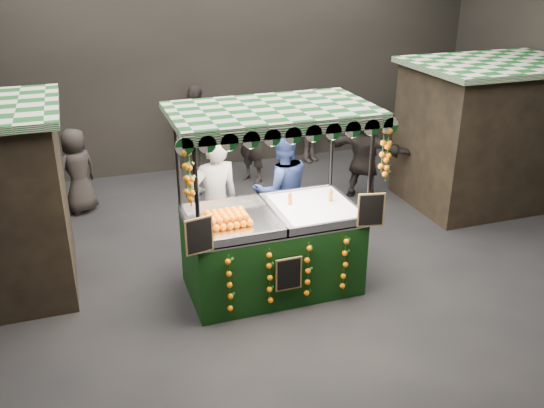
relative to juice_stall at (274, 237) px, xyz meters
name	(u,v)px	position (x,y,z in m)	size (l,w,h in m)	color
ground	(292,274)	(0.37, 0.26, -0.80)	(12.00, 12.00, 0.00)	black
market_hall	(295,38)	(0.37, 0.26, 2.58)	(12.10, 10.10, 5.05)	black
neighbour_stall_right	(488,133)	(4.77, 1.76, 0.50)	(3.00, 2.20, 2.60)	black
juice_stall	(274,237)	(0.00, 0.00, 0.00)	(2.68, 1.58, 2.60)	black
vendor_grey	(215,204)	(-0.60, 0.85, 0.23)	(0.83, 0.63, 2.06)	gray
vendor_blue	(282,190)	(0.54, 1.18, 0.16)	(0.95, 0.75, 1.92)	navy
shopper_0	(3,171)	(-3.61, 3.47, 0.17)	(0.84, 0.73, 1.95)	#282321
shopper_1	(459,153)	(4.44, 2.08, 0.05)	(1.04, 0.99, 1.70)	black
shopper_2	(197,133)	(-0.06, 4.57, 0.17)	(1.16, 1.12, 1.95)	#2E2725
shopper_3	(312,126)	(2.56, 4.80, 0.02)	(1.22, 1.00, 1.65)	#2B2423
shopper_4	(77,171)	(-2.44, 3.65, -0.03)	(0.90, 0.83, 1.55)	#2C2624
shopper_5	(365,152)	(2.71, 2.59, 0.10)	(1.49, 1.61, 1.80)	black
shopper_6	(253,139)	(0.97, 4.09, 0.08)	(0.72, 0.77, 1.77)	black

